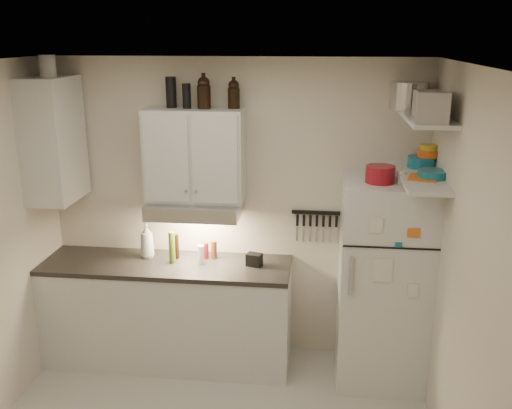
# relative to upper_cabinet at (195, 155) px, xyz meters

# --- Properties ---
(ceiling) EXTENTS (3.20, 3.00, 0.02)m
(ceiling) POSITION_rel_upper_cabinet_xyz_m (0.30, -1.33, 0.78)
(ceiling) COLOR white
(ceiling) RESTS_ON ground
(back_wall) EXTENTS (3.20, 0.02, 2.60)m
(back_wall) POSITION_rel_upper_cabinet_xyz_m (0.30, 0.18, -0.53)
(back_wall) COLOR beige
(back_wall) RESTS_ON ground
(right_wall) EXTENTS (0.02, 3.00, 2.60)m
(right_wall) POSITION_rel_upper_cabinet_xyz_m (1.91, -1.33, -0.53)
(right_wall) COLOR beige
(right_wall) RESTS_ON ground
(base_cabinet) EXTENTS (2.10, 0.60, 0.88)m
(base_cabinet) POSITION_rel_upper_cabinet_xyz_m (-0.25, -0.14, -1.39)
(base_cabinet) COLOR silver
(base_cabinet) RESTS_ON floor
(countertop) EXTENTS (2.10, 0.62, 0.04)m
(countertop) POSITION_rel_upper_cabinet_xyz_m (-0.25, -0.14, -0.93)
(countertop) COLOR black
(countertop) RESTS_ON base_cabinet
(upper_cabinet) EXTENTS (0.80, 0.33, 0.75)m
(upper_cabinet) POSITION_rel_upper_cabinet_xyz_m (0.00, 0.00, 0.00)
(upper_cabinet) COLOR silver
(upper_cabinet) RESTS_ON back_wall
(side_cabinet) EXTENTS (0.33, 0.55, 1.00)m
(side_cabinet) POSITION_rel_upper_cabinet_xyz_m (-1.14, -0.14, 0.12)
(side_cabinet) COLOR silver
(side_cabinet) RESTS_ON left_wall
(range_hood) EXTENTS (0.76, 0.46, 0.12)m
(range_hood) POSITION_rel_upper_cabinet_xyz_m (0.00, -0.06, -0.44)
(range_hood) COLOR silver
(range_hood) RESTS_ON back_wall
(fridge) EXTENTS (0.70, 0.68, 1.70)m
(fridge) POSITION_rel_upper_cabinet_xyz_m (1.55, -0.18, -0.98)
(fridge) COLOR silver
(fridge) RESTS_ON floor
(shelf_hi) EXTENTS (0.30, 0.95, 0.03)m
(shelf_hi) POSITION_rel_upper_cabinet_xyz_m (1.75, -0.31, 0.38)
(shelf_hi) COLOR silver
(shelf_hi) RESTS_ON right_wall
(shelf_lo) EXTENTS (0.30, 0.95, 0.03)m
(shelf_lo) POSITION_rel_upper_cabinet_xyz_m (1.75, -0.31, -0.07)
(shelf_lo) COLOR silver
(shelf_lo) RESTS_ON right_wall
(knife_strip) EXTENTS (0.42, 0.02, 0.03)m
(knife_strip) POSITION_rel_upper_cabinet_xyz_m (1.00, 0.15, -0.51)
(knife_strip) COLOR black
(knife_strip) RESTS_ON back_wall
(dutch_oven) EXTENTS (0.29, 0.29, 0.13)m
(dutch_oven) POSITION_rel_upper_cabinet_xyz_m (1.46, -0.25, -0.06)
(dutch_oven) COLOR maroon
(dutch_oven) RESTS_ON fridge
(book_stack) EXTENTS (0.25, 0.29, 0.08)m
(book_stack) POSITION_rel_upper_cabinet_xyz_m (1.75, -0.39, -0.08)
(book_stack) COLOR orange
(book_stack) RESTS_ON fridge
(spice_jar) EXTENTS (0.07, 0.07, 0.09)m
(spice_jar) POSITION_rel_upper_cabinet_xyz_m (1.62, -0.26, -0.08)
(spice_jar) COLOR silver
(spice_jar) RESTS_ON fridge
(stock_pot) EXTENTS (0.35, 0.35, 0.21)m
(stock_pot) POSITION_rel_upper_cabinet_xyz_m (1.67, 0.04, 0.49)
(stock_pot) COLOR silver
(stock_pot) RESTS_ON shelf_hi
(tin_a) EXTENTS (0.22, 0.20, 0.19)m
(tin_a) POSITION_rel_upper_cabinet_xyz_m (1.75, -0.45, 0.48)
(tin_a) COLOR #AAAAAD
(tin_a) RESTS_ON shelf_hi
(tin_b) EXTENTS (0.22, 0.22, 0.20)m
(tin_b) POSITION_rel_upper_cabinet_xyz_m (1.73, -0.66, 0.49)
(tin_b) COLOR #AAAAAD
(tin_b) RESTS_ON shelf_hi
(bowl_teal) EXTENTS (0.22, 0.22, 0.09)m
(bowl_teal) POSITION_rel_upper_cabinet_xyz_m (1.80, -0.03, -0.01)
(bowl_teal) COLOR #17667E
(bowl_teal) RESTS_ON shelf_lo
(bowl_orange) EXTENTS (0.17, 0.17, 0.05)m
(bowl_orange) POSITION_rel_upper_cabinet_xyz_m (1.84, -0.03, 0.06)
(bowl_orange) COLOR #D65114
(bowl_orange) RESTS_ON bowl_teal
(bowl_yellow) EXTENTS (0.13, 0.13, 0.04)m
(bowl_yellow) POSITION_rel_upper_cabinet_xyz_m (1.84, -0.03, 0.11)
(bowl_yellow) COLOR gold
(bowl_yellow) RESTS_ON bowl_orange
(plates) EXTENTS (0.29, 0.29, 0.06)m
(plates) POSITION_rel_upper_cabinet_xyz_m (1.83, -0.37, -0.02)
(plates) COLOR #17667E
(plates) RESTS_ON shelf_lo
(growler_a) EXTENTS (0.14, 0.14, 0.26)m
(growler_a) POSITION_rel_upper_cabinet_xyz_m (0.08, 0.01, 0.50)
(growler_a) COLOR black
(growler_a) RESTS_ON upper_cabinet
(growler_b) EXTENTS (0.12, 0.12, 0.23)m
(growler_b) POSITION_rel_upper_cabinet_xyz_m (0.32, 0.05, 0.49)
(growler_b) COLOR black
(growler_b) RESTS_ON upper_cabinet
(thermos_a) EXTENTS (0.08, 0.08, 0.20)m
(thermos_a) POSITION_rel_upper_cabinet_xyz_m (-0.06, 0.01, 0.47)
(thermos_a) COLOR black
(thermos_a) RESTS_ON upper_cabinet
(thermos_b) EXTENTS (0.10, 0.10, 0.24)m
(thermos_b) POSITION_rel_upper_cabinet_xyz_m (-0.19, 0.04, 0.50)
(thermos_b) COLOR black
(thermos_b) RESTS_ON upper_cabinet
(side_jar) EXTENTS (0.13, 0.13, 0.17)m
(side_jar) POSITION_rel_upper_cabinet_xyz_m (-1.11, -0.15, 0.71)
(side_jar) COLOR silver
(side_jar) RESTS_ON side_cabinet
(soap_bottle) EXTENTS (0.15, 0.15, 0.34)m
(soap_bottle) POSITION_rel_upper_cabinet_xyz_m (-0.44, -0.02, -0.73)
(soap_bottle) COLOR silver
(soap_bottle) RESTS_ON countertop
(pepper_mill) EXTENTS (0.06, 0.06, 0.16)m
(pepper_mill) POSITION_rel_upper_cabinet_xyz_m (0.14, 0.01, -0.83)
(pepper_mill) COLOR #562F1A
(pepper_mill) RESTS_ON countertop
(oil_bottle) EXTENTS (0.06, 0.06, 0.28)m
(oil_bottle) POSITION_rel_upper_cabinet_xyz_m (-0.19, -0.13, -0.77)
(oil_bottle) COLOR #446118
(oil_bottle) RESTS_ON countertop
(vinegar_bottle) EXTENTS (0.05, 0.05, 0.22)m
(vinegar_bottle) POSITION_rel_upper_cabinet_xyz_m (-0.18, -0.03, -0.80)
(vinegar_bottle) COLOR black
(vinegar_bottle) RESTS_ON countertop
(clear_bottle) EXTENTS (0.06, 0.06, 0.16)m
(clear_bottle) POSITION_rel_upper_cabinet_xyz_m (0.05, -0.11, -0.83)
(clear_bottle) COLOR silver
(clear_bottle) RESTS_ON countertop
(red_jar) EXTENTS (0.09, 0.09, 0.14)m
(red_jar) POSITION_rel_upper_cabinet_xyz_m (0.05, 0.01, -0.83)
(red_jar) COLOR maroon
(red_jar) RESTS_ON countertop
(caddy) EXTENTS (0.14, 0.12, 0.11)m
(caddy) POSITION_rel_upper_cabinet_xyz_m (0.50, -0.11, -0.85)
(caddy) COLOR black
(caddy) RESTS_ON countertop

